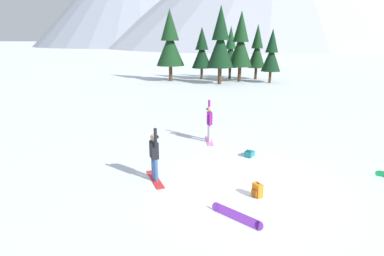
% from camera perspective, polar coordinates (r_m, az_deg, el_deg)
% --- Properties ---
extents(ground_plane, '(800.00, 800.00, 0.00)m').
position_cam_1_polar(ground_plane, '(10.82, 9.62, -10.56)').
color(ground_plane, silver).
extents(snowboarder_foreground, '(1.13, 1.45, 1.96)m').
position_cam_1_polar(snowboarder_foreground, '(10.90, -6.91, -4.98)').
color(snowboarder_foreground, red).
rests_on(snowboarder_foreground, ground_plane).
extents(snowboarder_midground, '(0.66, 1.46, 1.98)m').
position_cam_1_polar(snowboarder_midground, '(14.91, 3.21, 1.01)').
color(snowboarder_midground, pink).
rests_on(snowboarder_midground, ground_plane).
extents(loose_snowboard_near_left, '(1.53, 0.90, 0.24)m').
position_cam_1_polar(loose_snowboard_near_left, '(8.99, 8.12, -15.50)').
color(loose_snowboard_near_left, '#993FD8').
rests_on(loose_snowboard_near_left, ground_plane).
extents(backpack_orange, '(0.38, 0.38, 0.47)m').
position_cam_1_polar(backpack_orange, '(10.20, 11.82, -11.06)').
color(backpack_orange, orange).
rests_on(backpack_orange, ground_plane).
extents(backpack_teal, '(0.45, 0.55, 0.28)m').
position_cam_1_polar(backpack_teal, '(13.44, 10.43, -4.59)').
color(backpack_teal, '#1E7A7F').
rests_on(backpack_teal, ground_plane).
extents(pine_tree_leaning, '(2.74, 2.74, 7.72)m').
position_cam_1_polar(pine_tree_leaning, '(36.42, 8.87, 14.96)').
color(pine_tree_leaning, '#472D19').
rests_on(pine_tree_leaning, ground_plane).
extents(pine_tree_young, '(2.85, 2.85, 8.09)m').
position_cam_1_polar(pine_tree_young, '(34.07, 5.21, 15.35)').
color(pine_tree_young, '#472D19').
rests_on(pine_tree_young, ground_plane).
extents(pine_tree_slender, '(2.11, 2.11, 5.81)m').
position_cam_1_polar(pine_tree_slender, '(36.06, 14.32, 13.00)').
color(pine_tree_slender, '#472D19').
rests_on(pine_tree_slender, ground_plane).
extents(pine_tree_short, '(2.11, 2.11, 6.40)m').
position_cam_1_polar(pine_tree_short, '(38.79, 11.79, 13.81)').
color(pine_tree_short, '#472D19').
rests_on(pine_tree_short, ground_plane).
extents(pine_tree_twin, '(2.01, 2.01, 6.22)m').
position_cam_1_polar(pine_tree_twin, '(38.98, 7.05, 13.89)').
color(pine_tree_twin, '#472D19').
rests_on(pine_tree_twin, ground_plane).
extents(pine_tree_broad, '(3.20, 3.20, 7.96)m').
position_cam_1_polar(pine_tree_broad, '(36.66, -4.03, 15.33)').
color(pine_tree_broad, '#472D19').
rests_on(pine_tree_broad, ground_plane).
extents(pine_tree_tall, '(2.37, 2.37, 6.11)m').
position_cam_1_polar(pine_tree_tall, '(38.20, 1.81, 13.87)').
color(pine_tree_tall, '#472D19').
rests_on(pine_tree_tall, ground_plane).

